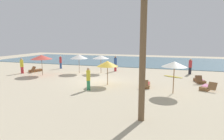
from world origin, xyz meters
The scene contains 17 objects.
ground_plane centered at (0.00, 0.00, 0.00)m, with size 60.00×60.00×0.00m, color beige.
ocean_water centered at (0.00, 17.00, 0.03)m, with size 48.00×16.00×0.06m, color slate.
umbrella_0 centered at (1.21, -1.18, 1.82)m, with size 1.81×1.81×2.06m.
umbrella_1 centered at (-1.34, 3.98, 1.84)m, with size 1.91×1.91×2.02m.
umbrella_2 centered at (-6.93, 0.84, 1.97)m, with size 2.25×2.25×2.20m.
umbrella_3 centered at (-3.70, 3.16, 1.91)m, with size 1.98×1.98×2.15m.
umbrella_4 centered at (6.56, -2.24, 2.12)m, with size 1.77×1.77×2.32m.
lounger_0 centered at (9.08, -0.33, 0.18)m, with size 1.25×1.78×0.69m.
lounger_1 centered at (-9.12, 2.39, 0.17)m, with size 1.11×1.76×0.73m.
lounger_2 centered at (8.85, 2.07, 0.18)m, with size 0.95×1.73×0.74m.
lounger_3 centered at (4.46, -0.94, 0.18)m, with size 0.70×1.73×0.68m.
person_0 centered at (-0.08, 5.59, 0.93)m, with size 0.42×0.42×1.84m.
person_1 centered at (8.38, 6.25, 0.88)m, with size 0.51×0.51×1.74m.
person_2 centered at (-9.82, 1.06, 0.87)m, with size 0.52×0.52×1.73m.
person_3 centered at (-7.62, 5.53, 0.87)m, with size 0.44×0.44×1.71m.
person_4 centered at (0.36, -3.24, 0.89)m, with size 0.43×0.43×1.74m.
surfboard centered at (6.60, 4.04, 0.04)m, with size 2.09×1.39×0.07m.
Camera 1 is at (6.33, -16.25, 3.89)m, focal length 30.49 mm.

